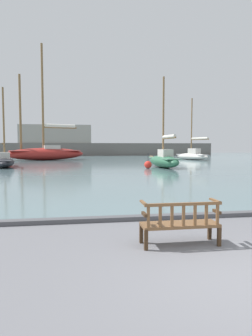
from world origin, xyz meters
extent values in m
plane|color=slate|center=(0.00, 0.00, 0.00)|extent=(160.00, 160.00, 0.00)
cube|color=slate|center=(0.00, 44.00, 0.04)|extent=(100.00, 80.00, 0.08)
cube|color=#4C4C50|center=(0.00, 3.85, 0.06)|extent=(40.00, 0.30, 0.12)
cube|color=#3D2A19|center=(-1.18, 1.90, 0.21)|extent=(0.07, 0.07, 0.42)
cube|color=#3D2A19|center=(0.35, 1.90, 0.21)|extent=(0.07, 0.07, 0.42)
cube|color=#3D2A19|center=(-1.18, 1.45, 0.21)|extent=(0.07, 0.07, 0.42)
cube|color=#3D2A19|center=(0.35, 1.45, 0.21)|extent=(0.07, 0.07, 0.42)
cube|color=brown|center=(-0.42, 1.68, 0.42)|extent=(1.60, 0.52, 0.06)
cube|color=brown|center=(-0.42, 1.46, 0.89)|extent=(1.60, 0.05, 0.06)
cube|color=brown|center=(-1.14, 1.46, 0.66)|extent=(0.06, 0.04, 0.41)
cube|color=brown|center=(-0.90, 1.46, 0.66)|extent=(0.06, 0.04, 0.41)
cube|color=brown|center=(-0.66, 1.46, 0.66)|extent=(0.06, 0.04, 0.41)
cube|color=brown|center=(-0.42, 1.46, 0.66)|extent=(0.06, 0.04, 0.41)
cube|color=brown|center=(-0.18, 1.46, 0.66)|extent=(0.06, 0.04, 0.41)
cube|color=brown|center=(0.06, 1.46, 0.66)|extent=(0.06, 0.04, 0.41)
cube|color=brown|center=(0.30, 1.46, 0.66)|extent=(0.06, 0.04, 0.41)
cube|color=#3D2A19|center=(-1.19, 1.59, 0.69)|extent=(0.06, 0.30, 0.06)
cube|color=brown|center=(-1.19, 1.68, 0.90)|extent=(0.06, 0.47, 0.04)
cube|color=#3D2A19|center=(0.35, 1.59, 0.69)|extent=(0.06, 0.30, 0.06)
cube|color=brown|center=(0.35, 1.68, 0.90)|extent=(0.06, 0.47, 0.04)
ellipsoid|color=black|center=(-9.36, 25.64, 0.53)|extent=(2.72, 6.05, 0.89)
cube|color=#4C4C51|center=(-9.36, 25.64, 0.77)|extent=(2.18, 5.29, 0.08)
cube|color=beige|center=(-9.29, 25.21, 1.15)|extent=(1.14, 1.33, 0.68)
cylinder|color=brown|center=(-9.39, 25.78, 4.20)|extent=(0.17, 0.17, 6.77)
cylinder|color=brown|center=(-9.12, 24.29, 2.28)|extent=(0.67, 3.00, 0.14)
ellipsoid|color=silver|center=(14.18, 38.04, 0.56)|extent=(3.87, 6.71, 0.96)
cube|color=white|center=(14.18, 38.04, 0.82)|extent=(3.19, 5.83, 0.08)
cube|color=beige|center=(14.34, 37.58, 1.31)|extent=(1.51, 1.95, 0.89)
cylinder|color=brown|center=(14.13, 38.19, 4.98)|extent=(0.18, 0.18, 8.24)
cylinder|color=brown|center=(14.73, 36.52, 3.04)|extent=(1.33, 3.39, 0.14)
cylinder|color=silver|center=(14.73, 36.52, 3.19)|extent=(1.35, 3.11, 0.29)
ellipsoid|color=#2D6647|center=(5.41, 22.84, 0.64)|extent=(2.04, 6.57, 1.12)
cube|color=#5B9375|center=(5.41, 22.84, 0.95)|extent=(1.57, 5.77, 0.08)
cube|color=beige|center=(5.43, 22.35, 1.38)|extent=(1.03, 1.72, 0.79)
cylinder|color=brown|center=(5.40, 23.00, 4.72)|extent=(0.17, 0.17, 7.47)
cylinder|color=brown|center=(5.47, 21.41, 2.78)|extent=(0.29, 3.19, 0.14)
cylinder|color=silver|center=(5.47, 21.41, 2.92)|extent=(0.41, 2.88, 0.28)
cylinder|color=brown|center=(5.23, 26.67, 0.97)|extent=(0.19, 1.18, 0.14)
ellipsoid|color=maroon|center=(-7.03, 39.66, 0.95)|extent=(11.42, 6.28, 1.75)
cube|color=#C6514C|center=(-7.03, 39.66, 1.43)|extent=(9.93, 5.15, 0.08)
cube|color=beige|center=(-6.25, 39.92, 1.84)|extent=(2.64, 2.28, 0.73)
cylinder|color=brown|center=(-7.29, 39.58, 8.87)|extent=(0.31, 0.31, 14.78)
cylinder|color=brown|center=(-4.99, 40.32, 4.76)|extent=(4.68, 1.72, 0.24)
cylinder|color=silver|center=(-4.99, 40.32, 5.00)|extent=(4.30, 1.80, 0.49)
cylinder|color=brown|center=(-10.18, 38.65, 6.62)|extent=(0.31, 0.31, 10.30)
sphere|color=red|center=(3.66, 21.75, 0.41)|extent=(0.67, 0.67, 0.67)
cylinder|color=#2D2D33|center=(3.66, 21.75, 1.10)|extent=(0.06, 0.06, 0.70)
cube|color=#66605B|center=(0.00, 59.73, 1.37)|extent=(53.44, 2.40, 2.74)
cube|color=gray|center=(-7.08, 59.73, 4.62)|extent=(14.68, 2.00, 3.77)
camera|label=1|loc=(-2.48, -4.16, 2.03)|focal=32.00mm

